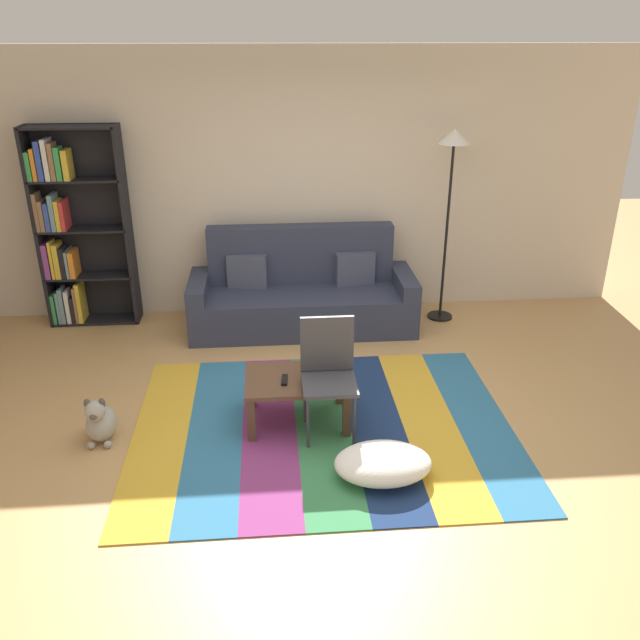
{
  "coord_description": "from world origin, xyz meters",
  "views": [
    {
      "loc": [
        -0.41,
        -4.16,
        2.83
      ],
      "look_at": [
        -0.01,
        0.68,
        0.65
      ],
      "focal_mm": 36.58,
      "sensor_mm": 36.0,
      "label": 1
    }
  ],
  "objects_px": {
    "tv_remote": "(285,380)",
    "pouf": "(383,463)",
    "coffee_table": "(297,385)",
    "couch": "(302,295)",
    "standing_lamp": "(452,163)",
    "bookshelf": "(73,231)",
    "dog": "(100,421)",
    "folding_chair": "(328,367)"
  },
  "relations": [
    {
      "from": "couch",
      "to": "standing_lamp",
      "type": "bearing_deg",
      "value": 2.61
    },
    {
      "from": "pouf",
      "to": "dog",
      "type": "height_order",
      "value": "dog"
    },
    {
      "from": "dog",
      "to": "pouf",
      "type": "bearing_deg",
      "value": -17.07
    },
    {
      "from": "pouf",
      "to": "folding_chair",
      "type": "xyz_separation_m",
      "value": [
        -0.32,
        0.64,
        0.42
      ]
    },
    {
      "from": "bookshelf",
      "to": "pouf",
      "type": "relative_size",
      "value": 2.99
    },
    {
      "from": "bookshelf",
      "to": "dog",
      "type": "relative_size",
      "value": 5.04
    },
    {
      "from": "coffee_table",
      "to": "tv_remote",
      "type": "height_order",
      "value": "tv_remote"
    },
    {
      "from": "tv_remote",
      "to": "coffee_table",
      "type": "bearing_deg",
      "value": 28.28
    },
    {
      "from": "pouf",
      "to": "coffee_table",
      "type": "bearing_deg",
      "value": 125.92
    },
    {
      "from": "couch",
      "to": "dog",
      "type": "height_order",
      "value": "couch"
    },
    {
      "from": "pouf",
      "to": "standing_lamp",
      "type": "bearing_deg",
      "value": 67.85
    },
    {
      "from": "pouf",
      "to": "tv_remote",
      "type": "height_order",
      "value": "tv_remote"
    },
    {
      "from": "couch",
      "to": "standing_lamp",
      "type": "xyz_separation_m",
      "value": [
        1.48,
        0.07,
        1.3
      ]
    },
    {
      "from": "couch",
      "to": "standing_lamp",
      "type": "relative_size",
      "value": 1.15
    },
    {
      "from": "bookshelf",
      "to": "couch",
      "type": "bearing_deg",
      "value": -7.12
    },
    {
      "from": "standing_lamp",
      "to": "folding_chair",
      "type": "distance_m",
      "value": 2.68
    },
    {
      "from": "bookshelf",
      "to": "dog",
      "type": "xyz_separation_m",
      "value": [
        0.65,
        -2.24,
        -0.82
      ]
    },
    {
      "from": "couch",
      "to": "folding_chair",
      "type": "relative_size",
      "value": 2.51
    },
    {
      "from": "coffee_table",
      "to": "tv_remote",
      "type": "relative_size",
      "value": 5.28
    },
    {
      "from": "couch",
      "to": "pouf",
      "type": "xyz_separation_m",
      "value": [
        0.4,
        -2.58,
        -0.22
      ]
    },
    {
      "from": "couch",
      "to": "coffee_table",
      "type": "xyz_separation_m",
      "value": [
        -0.14,
        -1.82,
        -0.01
      ]
    },
    {
      "from": "pouf",
      "to": "tv_remote",
      "type": "bearing_deg",
      "value": 132.22
    },
    {
      "from": "folding_chair",
      "to": "dog",
      "type": "bearing_deg",
      "value": -130.83
    },
    {
      "from": "standing_lamp",
      "to": "folding_chair",
      "type": "xyz_separation_m",
      "value": [
        -1.39,
        -2.0,
        -1.1
      ]
    },
    {
      "from": "bookshelf",
      "to": "dog",
      "type": "height_order",
      "value": "bookshelf"
    },
    {
      "from": "bookshelf",
      "to": "pouf",
      "type": "height_order",
      "value": "bookshelf"
    },
    {
      "from": "pouf",
      "to": "tv_remote",
      "type": "distance_m",
      "value": 1.0
    },
    {
      "from": "folding_chair",
      "to": "pouf",
      "type": "bearing_deg",
      "value": -15.01
    },
    {
      "from": "bookshelf",
      "to": "pouf",
      "type": "xyz_separation_m",
      "value": [
        2.67,
        -2.86,
        -0.86
      ]
    },
    {
      "from": "bookshelf",
      "to": "coffee_table",
      "type": "height_order",
      "value": "bookshelf"
    },
    {
      "from": "dog",
      "to": "bookshelf",
      "type": "bearing_deg",
      "value": 106.25
    },
    {
      "from": "coffee_table",
      "to": "pouf",
      "type": "bearing_deg",
      "value": -54.08
    },
    {
      "from": "standing_lamp",
      "to": "bookshelf",
      "type": "bearing_deg",
      "value": 176.69
    },
    {
      "from": "couch",
      "to": "folding_chair",
      "type": "xyz_separation_m",
      "value": [
        0.08,
        -1.94,
        0.2
      ]
    },
    {
      "from": "coffee_table",
      "to": "folding_chair",
      "type": "bearing_deg",
      "value": -26.34
    },
    {
      "from": "couch",
      "to": "tv_remote",
      "type": "xyz_separation_m",
      "value": [
        -0.24,
        -1.87,
        0.06
      ]
    },
    {
      "from": "standing_lamp",
      "to": "dog",
      "type": "bearing_deg",
      "value": -146.84
    },
    {
      "from": "standing_lamp",
      "to": "folding_chair",
      "type": "bearing_deg",
      "value": -124.82
    },
    {
      "from": "bookshelf",
      "to": "tv_remote",
      "type": "distance_m",
      "value": 3.01
    },
    {
      "from": "tv_remote",
      "to": "folding_chair",
      "type": "relative_size",
      "value": 0.17
    },
    {
      "from": "tv_remote",
      "to": "pouf",
      "type": "bearing_deg",
      "value": -43.44
    },
    {
      "from": "pouf",
      "to": "standing_lamp",
      "type": "height_order",
      "value": "standing_lamp"
    }
  ]
}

